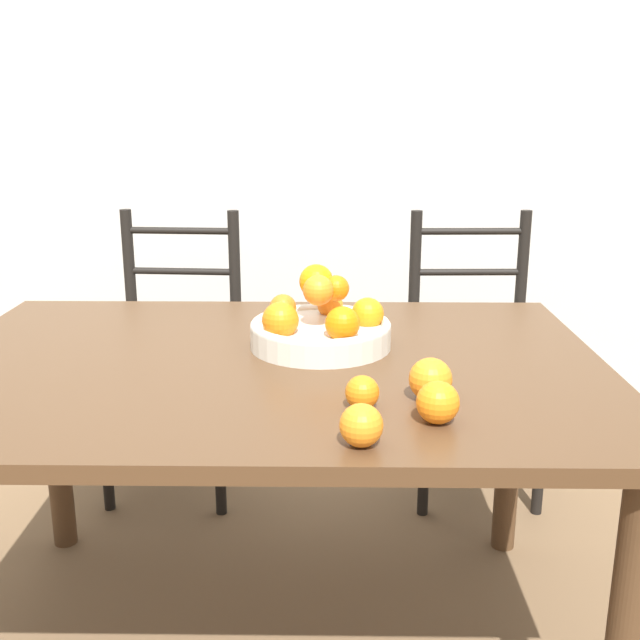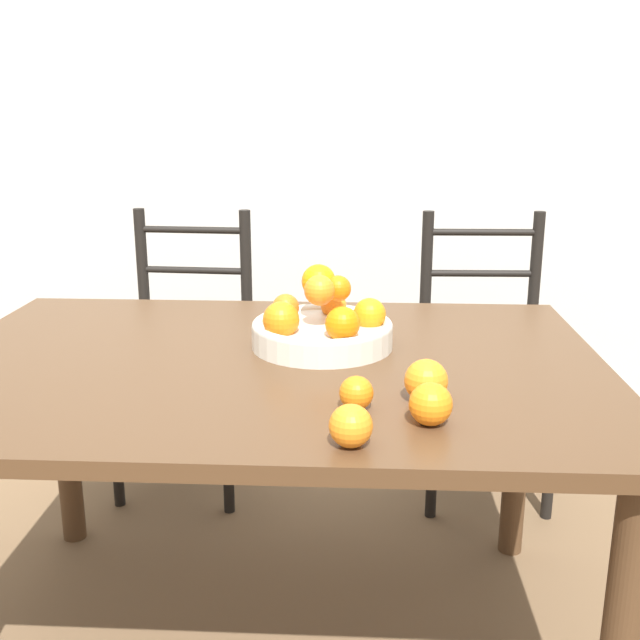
{
  "view_description": "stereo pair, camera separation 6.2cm",
  "coord_description": "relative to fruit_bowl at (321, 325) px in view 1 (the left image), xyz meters",
  "views": [
    {
      "loc": [
        0.14,
        -1.59,
        1.29
      ],
      "look_at": [
        0.12,
        -0.0,
        0.84
      ],
      "focal_mm": 42.0,
      "sensor_mm": 36.0,
      "label": 1
    },
    {
      "loc": [
        0.2,
        -1.59,
        1.29
      ],
      "look_at": [
        0.12,
        -0.0,
        0.84
      ],
      "focal_mm": 42.0,
      "sensor_mm": 36.0,
      "label": 2
    }
  ],
  "objects": [
    {
      "name": "chair_left",
      "position": [
        -0.51,
        0.77,
        -0.35
      ],
      "size": [
        0.44,
        0.42,
        0.96
      ],
      "rotation": [
        0.0,
        0.0,
        -0.06
      ],
      "color": "black",
      "rests_on": "ground_plane"
    },
    {
      "name": "wall_back",
      "position": [
        -0.12,
        1.51,
        0.49
      ],
      "size": [
        8.0,
        0.06,
        2.6
      ],
      "color": "beige",
      "rests_on": "ground_plane"
    },
    {
      "name": "dining_table",
      "position": [
        -0.12,
        -0.09,
        -0.15
      ],
      "size": [
        1.51,
        1.05,
        0.75
      ],
      "color": "#4C331E",
      "rests_on": "ground_plane"
    },
    {
      "name": "orange_loose_3",
      "position": [
        0.08,
        -0.38,
        -0.02
      ],
      "size": [
        0.06,
        0.06,
        0.06
      ],
      "color": "orange",
      "rests_on": "dining_table"
    },
    {
      "name": "orange_loose_0",
      "position": [
        0.21,
        -0.45,
        -0.01
      ],
      "size": [
        0.08,
        0.08,
        0.08
      ],
      "color": "orange",
      "rests_on": "dining_table"
    },
    {
      "name": "chair_right",
      "position": [
        0.51,
        0.77,
        -0.35
      ],
      "size": [
        0.43,
        0.41,
        0.96
      ],
      "rotation": [
        0.0,
        0.0,
        0.03
      ],
      "color": "black",
      "rests_on": "ground_plane"
    },
    {
      "name": "orange_loose_1",
      "position": [
        0.22,
        -0.34,
        -0.01
      ],
      "size": [
        0.08,
        0.08,
        0.08
      ],
      "color": "orange",
      "rests_on": "dining_table"
    },
    {
      "name": "fruit_bowl",
      "position": [
        0.0,
        0.0,
        0.0
      ],
      "size": [
        0.33,
        0.33,
        0.19
      ],
      "color": "beige",
      "rests_on": "dining_table"
    },
    {
      "name": "orange_loose_2",
      "position": [
        0.07,
        -0.54,
        -0.02
      ],
      "size": [
        0.07,
        0.07,
        0.07
      ],
      "color": "orange",
      "rests_on": "dining_table"
    }
  ]
}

